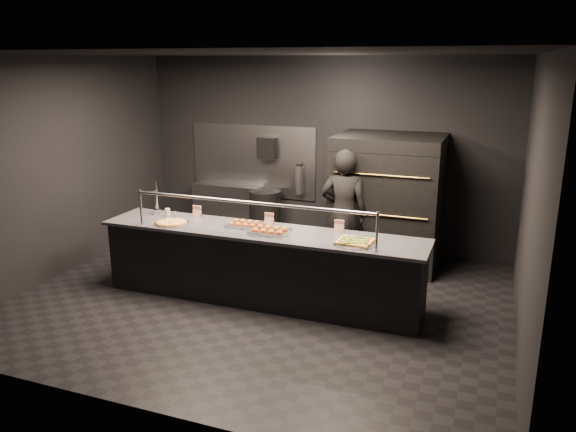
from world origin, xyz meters
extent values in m
plane|color=black|center=(0.00, 0.00, 0.00)|extent=(6.00, 6.00, 0.00)
plane|color=black|center=(0.00, 0.00, 3.00)|extent=(6.00, 6.00, 0.00)
cube|color=black|center=(0.00, 2.50, 1.50)|extent=(6.00, 0.04, 3.00)
cube|color=black|center=(0.00, -2.50, 1.50)|extent=(6.00, 0.04, 3.00)
cube|color=black|center=(-3.00, 0.00, 1.50)|extent=(0.04, 5.00, 3.00)
cube|color=black|center=(3.00, 0.00, 1.50)|extent=(0.04, 5.00, 3.00)
cube|color=#99999E|center=(-1.20, 2.48, 1.30)|extent=(2.20, 0.02, 1.20)
cube|color=black|center=(0.00, 0.00, 0.44)|extent=(4.00, 0.70, 0.88)
cube|color=#36363B|center=(0.00, 0.00, 0.90)|extent=(4.10, 0.78, 0.04)
cylinder|color=#99999E|center=(-1.50, -0.30, 1.15)|extent=(0.03, 0.03, 0.45)
cylinder|color=#99999E|center=(1.50, -0.30, 1.15)|extent=(0.03, 0.03, 0.45)
cylinder|color=#99999E|center=(0.00, -0.30, 1.34)|extent=(3.00, 0.04, 0.04)
cube|color=black|center=(1.20, 1.90, 0.30)|extent=(1.50, 1.15, 0.60)
cube|color=black|center=(1.20, 1.90, 0.90)|extent=(1.50, 1.20, 0.55)
cube|color=black|center=(1.20, 1.90, 1.45)|extent=(1.50, 1.20, 0.55)
cube|color=black|center=(1.20, 1.90, 1.82)|extent=(1.50, 1.20, 0.18)
cylinder|color=gold|center=(1.20, 1.28, 0.90)|extent=(1.30, 0.02, 0.02)
cylinder|color=gold|center=(1.20, 1.28, 1.45)|extent=(1.30, 0.02, 0.02)
cube|color=#99999E|center=(-1.60, 2.32, 0.45)|extent=(1.20, 0.35, 0.90)
cube|color=black|center=(-0.90, 2.39, 1.55)|extent=(0.30, 0.20, 0.35)
cylinder|color=#B2B2B7|center=(-0.35, 2.40, 1.05)|extent=(0.14, 0.14, 0.45)
cube|color=black|center=(-0.35, 2.40, 1.30)|extent=(0.10, 0.06, 0.06)
cylinder|color=silver|center=(-1.60, 0.20, 0.96)|extent=(0.12, 0.12, 0.07)
cylinder|color=silver|center=(-1.60, 0.20, 1.11)|extent=(0.04, 0.04, 0.32)
cylinder|color=silver|center=(-1.60, 0.13, 1.25)|extent=(0.02, 0.09, 0.02)
cone|color=black|center=(-1.60, 0.20, 1.33)|extent=(0.04, 0.04, 0.12)
cylinder|color=silver|center=(-1.16, -0.15, 0.93)|extent=(0.44, 0.44, 0.01)
cylinder|color=#AD7537|center=(-1.16, -0.15, 0.94)|extent=(0.38, 0.38, 0.02)
cylinder|color=#E9B44C|center=(-1.16, -0.15, 0.95)|extent=(0.34, 0.34, 0.01)
cube|color=silver|center=(-0.26, 0.09, 0.93)|extent=(0.49, 0.42, 0.02)
ellipsoid|color=#C06929|center=(-0.40, 0.02, 0.96)|extent=(0.08, 0.08, 0.05)
ellipsoid|color=#C06929|center=(-0.40, 0.16, 0.96)|extent=(0.08, 0.08, 0.05)
ellipsoid|color=#C06929|center=(-0.31, 0.02, 0.96)|extent=(0.08, 0.08, 0.05)
ellipsoid|color=#C06929|center=(-0.31, 0.16, 0.96)|extent=(0.08, 0.08, 0.05)
ellipsoid|color=#C06929|center=(-0.21, 0.02, 0.96)|extent=(0.08, 0.08, 0.05)
ellipsoid|color=#C06929|center=(-0.21, 0.16, 0.96)|extent=(0.08, 0.08, 0.05)
ellipsoid|color=#C06929|center=(-0.12, 0.02, 0.96)|extent=(0.08, 0.08, 0.05)
ellipsoid|color=#C06929|center=(-0.12, 0.16, 0.96)|extent=(0.08, 0.08, 0.05)
cube|color=silver|center=(0.15, -0.07, 0.93)|extent=(0.53, 0.45, 0.02)
ellipsoid|color=#C06929|center=(0.00, -0.14, 0.97)|extent=(0.09, 0.09, 0.05)
ellipsoid|color=#C06929|center=(0.00, 0.01, 0.97)|extent=(0.09, 0.09, 0.05)
ellipsoid|color=#C06929|center=(0.10, -0.14, 0.97)|extent=(0.09, 0.09, 0.05)
ellipsoid|color=#C06929|center=(0.10, 0.01, 0.97)|extent=(0.09, 0.09, 0.05)
ellipsoid|color=#C06929|center=(0.21, -0.14, 0.97)|extent=(0.09, 0.09, 0.05)
ellipsoid|color=#C06929|center=(0.21, 0.01, 0.97)|extent=(0.09, 0.09, 0.05)
ellipsoid|color=#C06929|center=(0.31, -0.14, 0.97)|extent=(0.09, 0.09, 0.05)
ellipsoid|color=#C06929|center=(0.31, 0.01, 0.97)|extent=(0.09, 0.09, 0.05)
cylinder|color=silver|center=(1.21, -0.09, 0.93)|extent=(0.50, 0.50, 0.01)
cube|color=#AD7537|center=(1.21, -0.09, 0.94)|extent=(0.42, 0.38, 0.02)
cube|color=#E9B44C|center=(1.21, -0.09, 0.95)|extent=(0.40, 0.36, 0.01)
cube|color=#36882D|center=(1.21, -0.09, 0.96)|extent=(0.37, 0.33, 0.01)
cylinder|color=silver|center=(-1.40, 0.14, 0.97)|extent=(0.07, 0.07, 0.11)
cylinder|color=silver|center=(-1.29, 0.14, 0.96)|extent=(0.05, 0.05, 0.09)
cube|color=white|center=(-1.03, 0.28, 1.00)|extent=(0.12, 0.04, 0.15)
cube|color=white|center=(0.00, 0.28, 1.00)|extent=(0.12, 0.04, 0.15)
cube|color=white|center=(0.92, 0.28, 1.00)|extent=(0.12, 0.04, 0.15)
cylinder|color=black|center=(-0.88, 2.22, 0.43)|extent=(0.52, 0.52, 0.87)
imported|color=black|center=(0.72, 1.22, 0.89)|extent=(0.69, 0.50, 1.78)
camera|label=1|loc=(2.64, -6.02, 2.91)|focal=35.00mm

